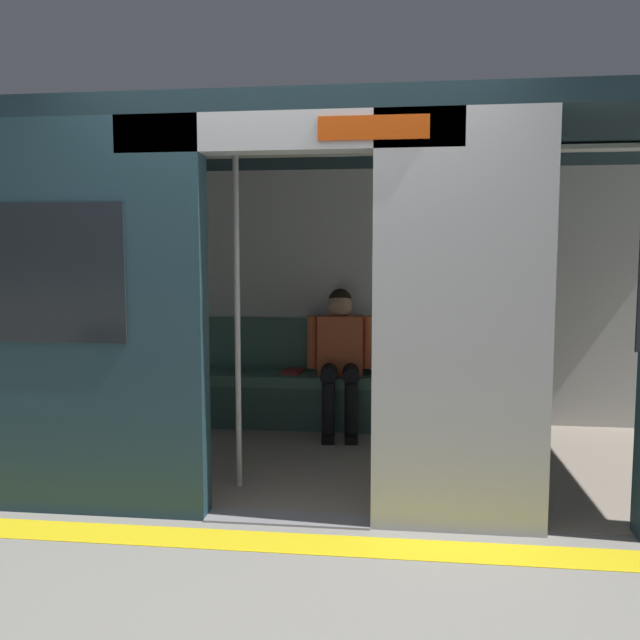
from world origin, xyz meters
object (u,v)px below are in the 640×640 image
grab_pole_door (237,315)px  handbag (388,365)px  train_car (305,249)px  book (293,371)px  bench_seat (327,387)px  person_seated (340,350)px

grab_pole_door → handbag: bearing=-120.0°
train_car → book: size_ratio=29.09×
bench_seat → grab_pole_door: 1.71m
book → grab_pole_door: bearing=95.4°
bench_seat → book: book is taller
bench_seat → person_seated: size_ratio=2.37×
train_car → grab_pole_door: bearing=60.0°
person_seated → book: 0.48m
book → grab_pole_door: size_ratio=0.10×
train_car → bench_seat: (-0.06, -0.91, -1.16)m
person_seated → grab_pole_door: (0.51, 1.44, 0.41)m
grab_pole_door → book: bearing=-93.4°
handbag → book: 0.82m
train_car → grab_pole_door: 0.80m
train_car → book: train_car is taller
person_seated → train_car: bearing=78.7°
train_car → bench_seat: train_car is taller
book → bench_seat: bearing=176.8°
handbag → bench_seat: bearing=9.2°
handbag → grab_pole_door: size_ratio=0.12×
handbag → book: bearing=1.3°
train_car → handbag: (-0.57, -0.99, -0.97)m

